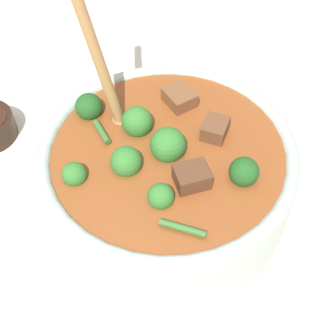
% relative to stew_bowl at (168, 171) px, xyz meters
% --- Properties ---
extents(ground_plane, '(4.00, 4.00, 0.00)m').
position_rel_stew_bowl_xyz_m(ground_plane, '(-0.00, 0.00, -0.06)').
color(ground_plane, silver).
extents(stew_bowl, '(0.28, 0.28, 0.32)m').
position_rel_stew_bowl_xyz_m(stew_bowl, '(0.00, 0.00, 0.00)').
color(stew_bowl, '#B2C6BC').
rests_on(stew_bowl, ground_plane).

